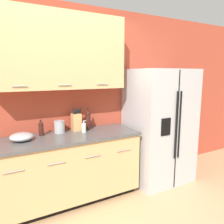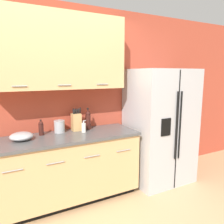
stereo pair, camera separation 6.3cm
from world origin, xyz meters
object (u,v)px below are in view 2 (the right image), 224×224
Objects in this scene: soap_dispenser at (84,127)px; oil_bottle at (41,128)px; steel_canister at (59,126)px; refrigerator at (160,126)px; mixing_bowl at (21,136)px; knife_block at (76,122)px; wine_bottle at (88,120)px.

oil_bottle reaches higher than soap_dispenser.
oil_bottle reaches higher than steel_canister.
refrigerator is at bearing -5.36° from soap_dispenser.
refrigerator is 1.53m from steel_canister.
mixing_bowl is at bearing -179.64° from soap_dispenser.
knife_block is 0.74m from mixing_bowl.
wine_bottle reaches higher than mixing_bowl.
soap_dispenser is 0.55m from oil_bottle.
oil_bottle is 0.76× the size of mixing_bowl.
knife_block is 1.96× the size of soap_dispenser.
soap_dispenser is 0.78m from mixing_bowl.
oil_bottle is (-0.48, -0.02, -0.03)m from knife_block.
soap_dispenser reaches higher than mixing_bowl.
refrigerator reaches higher than oil_bottle.
wine_bottle is at bearing 7.62° from mixing_bowl.
wine_bottle is 0.41m from steel_canister.
soap_dispenser is 0.61× the size of mixing_bowl.
soap_dispenser is (-0.11, -0.11, -0.07)m from wine_bottle.
steel_canister is at bearing 6.21° from oil_bottle.
oil_bottle is at bearing 24.81° from mixing_bowl.
oil_bottle is (-0.64, -0.01, -0.04)m from wine_bottle.
wine_bottle is at bearing 0.45° from oil_bottle.
oil_bottle reaches higher than mixing_bowl.
refrigerator reaches higher than knife_block.
mixing_bowl is (-0.89, -0.12, -0.09)m from wine_bottle.
knife_block is 1.78× the size of steel_canister.
oil_bottle is 0.28m from mixing_bowl.
mixing_bowl is at bearing -169.51° from knife_block.
mixing_bowl is (-0.72, -0.13, -0.08)m from knife_block.
steel_canister is (-0.24, 0.01, -0.04)m from knife_block.
refrigerator is at bearing -11.66° from wine_bottle.
wine_bottle is (-1.10, 0.23, 0.16)m from refrigerator.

